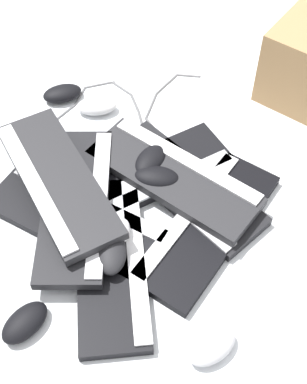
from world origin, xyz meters
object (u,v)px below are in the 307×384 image
(keyboard_6, at_px, (57,180))
(mouse_4, at_px, (157,177))
(mouse_3, at_px, (97,106))
(mouse_6, at_px, (112,237))
(keyboard_3, at_px, (207,226))
(mouse_2, at_px, (25,323))
(mouse_0, at_px, (111,253))
(keyboard_7, at_px, (174,176))
(mouse_7, at_px, (151,160))
(keyboard_5, at_px, (77,203))
(mouse_5, at_px, (62,93))
(keyboard_4, at_px, (183,186))
(keyboard_0, at_px, (147,176))
(keyboard_1, at_px, (76,220))
(keyboard_2, at_px, (112,260))
(mouse_1, at_px, (212,346))

(keyboard_6, height_order, mouse_4, keyboard_6)
(mouse_3, xyz_separation_m, mouse_6, (-0.44, 0.10, 0.03))
(keyboard_3, xyz_separation_m, mouse_3, (0.47, 0.13, 0.01))
(keyboard_3, relative_size, mouse_2, 4.06)
(mouse_0, bearing_deg, mouse_4, -25.09)
(keyboard_7, xyz_separation_m, mouse_7, (0.06, 0.04, 0.01))
(keyboard_6, height_order, keyboard_7, keyboard_6)
(mouse_6, relative_size, mouse_7, 1.00)
(mouse_3, bearing_deg, keyboard_6, 72.90)
(keyboard_5, xyz_separation_m, mouse_5, (0.40, -0.07, -0.02))
(keyboard_4, height_order, mouse_4, mouse_4)
(keyboard_5, xyz_separation_m, mouse_2, (-0.24, 0.18, -0.02))
(keyboard_0, height_order, keyboard_3, same)
(keyboard_0, relative_size, keyboard_1, 1.06)
(keyboard_3, bearing_deg, mouse_5, 20.21)
(keyboard_2, xyz_separation_m, mouse_1, (-0.26, -0.13, 0.01))
(keyboard_4, height_order, mouse_6, mouse_6)
(keyboard_5, distance_m, mouse_3, 0.35)
(keyboard_3, relative_size, keyboard_4, 0.96)
(keyboard_5, height_order, mouse_5, keyboard_5)
(keyboard_5, distance_m, keyboard_7, 0.24)
(keyboard_1, xyz_separation_m, keyboard_7, (0.02, -0.26, 0.03))
(mouse_0, bearing_deg, mouse_6, 2.06)
(keyboard_6, xyz_separation_m, keyboard_7, (-0.06, -0.27, -0.03))
(keyboard_7, height_order, mouse_3, keyboard_7)
(mouse_1, bearing_deg, mouse_4, -110.94)
(mouse_1, distance_m, mouse_6, 0.32)
(keyboard_0, xyz_separation_m, mouse_4, (-0.04, -0.01, 0.04))
(keyboard_1, distance_m, mouse_7, 0.24)
(mouse_5, bearing_deg, mouse_2, -109.60)
(mouse_0, distance_m, mouse_4, 0.23)
(mouse_7, bearing_deg, keyboard_2, 11.45)
(mouse_0, relative_size, mouse_5, 1.00)
(keyboard_3, bearing_deg, keyboard_4, 3.49)
(keyboard_5, distance_m, mouse_7, 0.21)
(keyboard_6, relative_size, mouse_0, 4.16)
(keyboard_0, height_order, keyboard_1, same)
(keyboard_5, relative_size, mouse_3, 4.22)
(keyboard_7, height_order, mouse_6, mouse_6)
(keyboard_2, bearing_deg, keyboard_5, 11.99)
(mouse_5, bearing_deg, keyboard_3, -68.42)
(keyboard_1, height_order, mouse_7, mouse_7)
(keyboard_3, bearing_deg, mouse_2, 101.22)
(mouse_0, distance_m, mouse_6, 0.04)
(mouse_7, bearing_deg, keyboard_0, 4.58)
(mouse_0, xyz_separation_m, mouse_2, (-0.08, 0.21, -0.03))
(keyboard_6, relative_size, keyboard_7, 1.01)
(keyboard_5, bearing_deg, mouse_6, -159.11)
(mouse_6, bearing_deg, mouse_0, 33.19)
(mouse_4, relative_size, mouse_7, 1.00)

